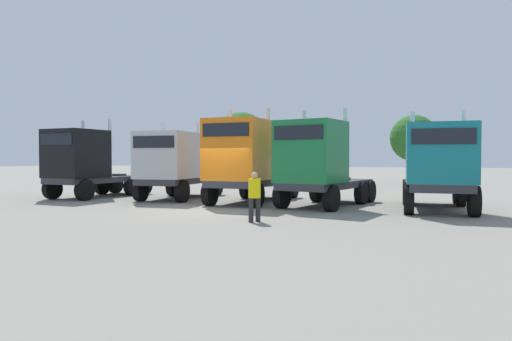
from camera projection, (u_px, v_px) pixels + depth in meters
name	position (u px, v px, depth m)	size (l,w,h in m)	color
ground	(208.00, 211.00, 18.18)	(200.00, 200.00, 0.00)	gray
semi_truck_black	(85.00, 162.00, 24.13)	(2.95, 6.00, 4.13)	#333338
semi_truck_silver	(172.00, 164.00, 23.12)	(2.97, 5.92, 3.96)	#333338
semi_truck_orange	(244.00, 161.00, 20.90)	(2.63, 6.48, 4.38)	#333338
semi_truck_green	(317.00, 163.00, 19.45)	(3.57, 6.15, 4.20)	#333338
semi_truck_teal	(439.00, 166.00, 17.81)	(2.95, 6.22, 3.96)	#333338
visitor_in_hivis	(255.00, 193.00, 15.01)	(0.55, 0.55, 1.63)	#2B2B2B
oak_far_left	(241.00, 138.00, 38.56)	(4.36, 4.36, 5.96)	#4C3823
oak_far_centre	(312.00, 143.00, 39.76)	(2.93, 2.93, 4.92)	#4C3823
oak_far_right	(414.00, 138.00, 36.60)	(3.67, 3.67, 5.54)	#4C3823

